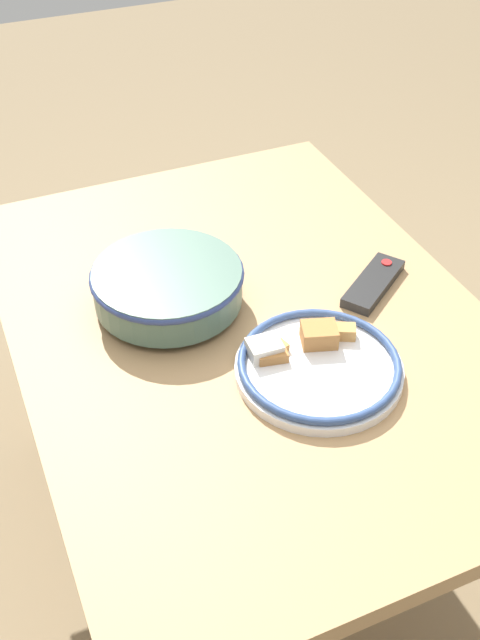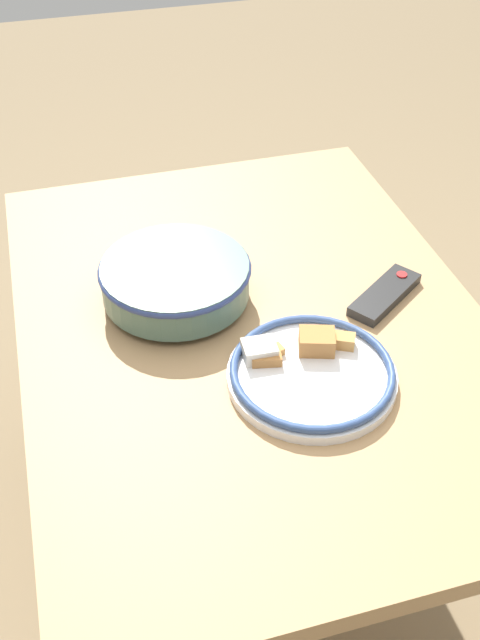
% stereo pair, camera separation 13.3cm
% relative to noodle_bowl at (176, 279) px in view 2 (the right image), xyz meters
% --- Properties ---
extents(ground_plane, '(8.00, 8.00, 0.00)m').
position_rel_noodle_bowl_xyz_m(ground_plane, '(0.10, 0.12, -0.77)').
color(ground_plane, '#7F6B4C').
extents(dining_table, '(1.18, 0.86, 0.72)m').
position_rel_noodle_bowl_xyz_m(dining_table, '(0.10, 0.12, -0.14)').
color(dining_table, tan).
rests_on(dining_table, ground_plane).
extents(noodle_bowl, '(0.29, 0.29, 0.08)m').
position_rel_noodle_bowl_xyz_m(noodle_bowl, '(0.00, 0.00, 0.00)').
color(noodle_bowl, '#4C6B5B').
rests_on(noodle_bowl, dining_table).
extents(food_plate, '(0.29, 0.29, 0.05)m').
position_rel_noodle_bowl_xyz_m(food_plate, '(0.27, 0.17, -0.03)').
color(food_plate, white).
rests_on(food_plate, dining_table).
extents(tv_remote, '(0.15, 0.18, 0.02)m').
position_rel_noodle_bowl_xyz_m(tv_remote, '(0.11, 0.39, -0.04)').
color(tv_remote, black).
rests_on(tv_remote, dining_table).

